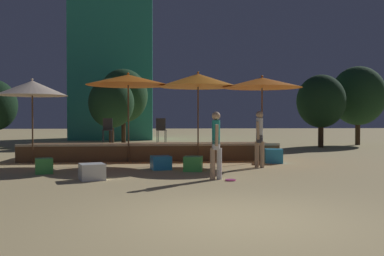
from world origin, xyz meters
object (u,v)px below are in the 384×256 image
at_px(patio_umbrella_1, 198,80).
at_px(cube_seat_1, 92,172).
at_px(bistro_chair_0, 107,128).
at_px(background_tree_4, 123,96).
at_px(background_tree_0, 321,101).
at_px(patio_umbrella_3, 32,88).
at_px(patio_umbrella_0, 262,83).
at_px(person_1, 260,137).
at_px(person_0, 216,143).
at_px(cube_seat_3, 274,156).
at_px(background_tree_3, 358,96).
at_px(cube_seat_0, 193,164).
at_px(cube_seat_2, 44,166).
at_px(background_tree_2, 111,103).
at_px(frisbee_disc, 231,180).
at_px(patio_umbrella_2, 128,80).
at_px(bistro_chair_1, 161,128).
at_px(cube_seat_4, 161,163).

bearing_deg(patio_umbrella_1, cube_seat_1, -126.40).
relative_size(bistro_chair_0, background_tree_4, 0.19).
bearing_deg(cube_seat_1, background_tree_0, 47.24).
relative_size(patio_umbrella_3, background_tree_4, 0.62).
height_order(patio_umbrella_0, person_1, patio_umbrella_0).
xyz_separation_m(person_0, bistro_chair_0, (-3.29, 5.73, 0.27)).
xyz_separation_m(cube_seat_3, bistro_chair_0, (-5.83, 1.94, 0.94)).
distance_m(person_0, background_tree_3, 16.90).
distance_m(cube_seat_0, person_1, 2.37).
distance_m(cube_seat_2, background_tree_2, 12.32).
distance_m(bistro_chair_0, background_tree_2, 8.05).
relative_size(frisbee_disc, background_tree_3, 0.06).
bearing_deg(frisbee_disc, cube_seat_2, 159.69).
height_order(cube_seat_0, cube_seat_2, cube_seat_0).
bearing_deg(cube_seat_1, background_tree_2, 93.67).
bearing_deg(cube_seat_0, person_0, -76.70).
bearing_deg(background_tree_0, patio_umbrella_3, -151.42).
relative_size(patio_umbrella_2, person_1, 1.78).
distance_m(cube_seat_1, bistro_chair_1, 5.61).
distance_m(cube_seat_2, background_tree_3, 19.10).
xyz_separation_m(patio_umbrella_1, patio_umbrella_3, (-5.64, -0.03, -0.31)).
bearing_deg(background_tree_0, background_tree_4, 154.10).
relative_size(patio_umbrella_1, person_1, 1.81).
height_order(cube_seat_4, background_tree_0, background_tree_0).
relative_size(patio_umbrella_0, background_tree_0, 0.79).
bearing_deg(patio_umbrella_2, background_tree_4, 94.91).
distance_m(person_1, frisbee_disc, 3.20).
relative_size(patio_umbrella_0, patio_umbrella_1, 0.96).
bearing_deg(bistro_chair_1, cube_seat_0, 113.22).
bearing_deg(frisbee_disc, background_tree_0, 59.25).
relative_size(patio_umbrella_1, bistro_chair_1, 3.52).
xyz_separation_m(cube_seat_0, background_tree_0, (7.64, 9.60, 2.22)).
relative_size(patio_umbrella_1, bistro_chair_0, 3.52).
relative_size(patio_umbrella_1, cube_seat_4, 4.84).
bearing_deg(background_tree_4, cube_seat_0, -78.32).
bearing_deg(background_tree_2, bistro_chair_1, -72.13).
bearing_deg(cube_seat_1, frisbee_disc, -7.91).
relative_size(patio_umbrella_3, person_0, 1.71).
distance_m(patio_umbrella_0, cube_seat_0, 4.35).
xyz_separation_m(patio_umbrella_0, person_1, (-0.49, -1.64, -1.81)).
relative_size(patio_umbrella_2, bistro_chair_1, 3.48).
height_order(patio_umbrella_1, bistro_chair_0, patio_umbrella_1).
bearing_deg(cube_seat_0, patio_umbrella_2, 126.60).
xyz_separation_m(patio_umbrella_0, cube_seat_4, (-3.55, -1.87, -2.57)).
relative_size(patio_umbrella_0, patio_umbrella_3, 1.05).
relative_size(patio_umbrella_3, cube_seat_3, 4.20).
height_order(patio_umbrella_0, cube_seat_3, patio_umbrella_0).
distance_m(patio_umbrella_2, person_1, 4.99).
height_order(patio_umbrella_1, patio_umbrella_2, patio_umbrella_1).
relative_size(patio_umbrella_0, background_tree_2, 0.80).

